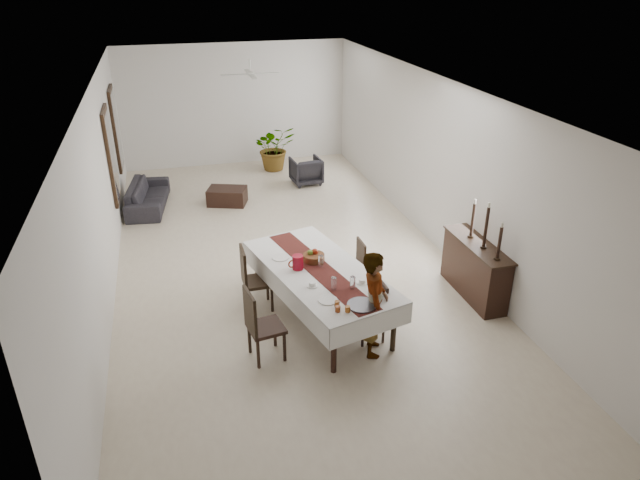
# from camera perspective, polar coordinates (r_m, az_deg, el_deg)

# --- Properties ---
(floor) EXTENTS (6.00, 12.00, 0.00)m
(floor) POSITION_cam_1_polar(r_m,az_deg,el_deg) (10.74, -3.63, -1.92)
(floor) COLOR beige
(floor) RESTS_ON ground
(ceiling) EXTENTS (6.00, 12.00, 0.02)m
(ceiling) POSITION_cam_1_polar(r_m,az_deg,el_deg) (9.67, -4.17, 15.10)
(ceiling) COLOR white
(ceiling) RESTS_ON wall_back
(wall_back) EXTENTS (6.00, 0.02, 3.20)m
(wall_back) POSITION_cam_1_polar(r_m,az_deg,el_deg) (15.80, -8.50, 13.21)
(wall_back) COLOR silver
(wall_back) RESTS_ON floor
(wall_front) EXTENTS (6.00, 0.02, 3.20)m
(wall_front) POSITION_cam_1_polar(r_m,az_deg,el_deg) (5.10, 10.76, -16.52)
(wall_front) COLOR silver
(wall_front) RESTS_ON floor
(wall_left) EXTENTS (0.02, 12.00, 3.20)m
(wall_left) POSITION_cam_1_polar(r_m,az_deg,el_deg) (9.98, -21.03, 4.20)
(wall_left) COLOR silver
(wall_left) RESTS_ON floor
(wall_right) EXTENTS (0.02, 12.00, 3.20)m
(wall_right) POSITION_cam_1_polar(r_m,az_deg,el_deg) (11.04, 11.66, 7.43)
(wall_right) COLOR silver
(wall_right) RESTS_ON floor
(dining_table_top) EXTENTS (1.72, 2.87, 0.06)m
(dining_table_top) POSITION_cam_1_polar(r_m,az_deg,el_deg) (8.63, -0.06, -3.16)
(dining_table_top) COLOR black
(dining_table_top) RESTS_ON table_leg_fl
(table_leg_fl) EXTENTS (0.09, 0.09, 0.78)m
(table_leg_fl) POSITION_cam_1_polar(r_m,az_deg,el_deg) (7.73, 1.39, -10.76)
(table_leg_fl) COLOR black
(table_leg_fl) RESTS_ON floor
(table_leg_fr) EXTENTS (0.09, 0.09, 0.78)m
(table_leg_fr) POSITION_cam_1_polar(r_m,az_deg,el_deg) (8.18, 7.39, -8.66)
(table_leg_fr) COLOR black
(table_leg_fr) RESTS_ON floor
(table_leg_bl) EXTENTS (0.09, 0.09, 0.78)m
(table_leg_bl) POSITION_cam_1_polar(r_m,az_deg,el_deg) (9.65, -6.30, -2.80)
(table_leg_bl) COLOR black
(table_leg_bl) RESTS_ON floor
(table_leg_br) EXTENTS (0.09, 0.09, 0.78)m
(table_leg_br) POSITION_cam_1_polar(r_m,az_deg,el_deg) (10.02, -1.16, -1.50)
(table_leg_br) COLOR black
(table_leg_br) RESTS_ON floor
(tablecloth_top) EXTENTS (1.97, 3.11, 0.01)m
(tablecloth_top) POSITION_cam_1_polar(r_m,az_deg,el_deg) (8.62, -0.06, -2.97)
(tablecloth_top) COLOR white
(tablecloth_top) RESTS_ON dining_table_top
(tablecloth_drape_left) EXTENTS (0.70, 2.80, 0.33)m
(tablecloth_drape_left) POSITION_cam_1_polar(r_m,az_deg,el_deg) (8.44, -3.94, -4.97)
(tablecloth_drape_left) COLOR white
(tablecloth_drape_left) RESTS_ON dining_table_top
(tablecloth_drape_right) EXTENTS (0.70, 2.80, 0.33)m
(tablecloth_drape_right) POSITION_cam_1_polar(r_m,az_deg,el_deg) (8.99, 3.57, -2.88)
(tablecloth_drape_right) COLOR white
(tablecloth_drape_right) RESTS_ON dining_table_top
(tablecloth_drape_near) EXTENTS (1.28, 0.33, 0.33)m
(tablecloth_drape_near) POSITION_cam_1_polar(r_m,az_deg,el_deg) (7.67, 5.23, -8.54)
(tablecloth_drape_near) COLOR white
(tablecloth_drape_near) RESTS_ON dining_table_top
(tablecloth_drape_far) EXTENTS (1.28, 0.33, 0.33)m
(tablecloth_drape_far) POSITION_cam_1_polar(r_m,az_deg,el_deg) (9.83, -4.14, -0.26)
(tablecloth_drape_far) COLOR white
(tablecloth_drape_far) RESTS_ON dining_table_top
(table_runner) EXTENTS (1.05, 2.80, 0.00)m
(table_runner) POSITION_cam_1_polar(r_m,az_deg,el_deg) (8.61, -0.06, -2.92)
(table_runner) COLOR maroon
(table_runner) RESTS_ON tablecloth_top
(red_pitcher) EXTENTS (0.20, 0.20, 0.22)m
(red_pitcher) POSITION_cam_1_polar(r_m,az_deg,el_deg) (8.58, -2.23, -2.24)
(red_pitcher) COLOR maroon
(red_pitcher) RESTS_ON tablecloth_top
(pitcher_handle) EXTENTS (0.14, 0.05, 0.13)m
(pitcher_handle) POSITION_cam_1_polar(r_m,az_deg,el_deg) (8.54, -2.80, -2.39)
(pitcher_handle) COLOR maroon
(pitcher_handle) RESTS_ON red_pitcher
(wine_glass_near) EXTENTS (0.08, 0.08, 0.19)m
(wine_glass_near) POSITION_cam_1_polar(r_m,az_deg,el_deg) (8.09, 3.28, -4.28)
(wine_glass_near) COLOR white
(wine_glass_near) RESTS_ON tablecloth_top
(wine_glass_mid) EXTENTS (0.08, 0.08, 0.19)m
(wine_glass_mid) POSITION_cam_1_polar(r_m,az_deg,el_deg) (8.06, 1.38, -4.36)
(wine_glass_mid) COLOR white
(wine_glass_mid) RESTS_ON tablecloth_top
(wine_glass_far) EXTENTS (0.08, 0.08, 0.19)m
(wine_glass_far) POSITION_cam_1_polar(r_m,az_deg,el_deg) (8.64, 0.08, -2.14)
(wine_glass_far) COLOR white
(wine_glass_far) RESTS_ON tablecloth_top
(teacup_right) EXTENTS (0.10, 0.10, 0.07)m
(teacup_right) POSITION_cam_1_polar(r_m,az_deg,el_deg) (8.25, 4.25, -4.13)
(teacup_right) COLOR white
(teacup_right) RESTS_ON saucer_right
(saucer_right) EXTENTS (0.17, 0.17, 0.01)m
(saucer_right) POSITION_cam_1_polar(r_m,az_deg,el_deg) (8.27, 4.24, -4.29)
(saucer_right) COLOR white
(saucer_right) RESTS_ON tablecloth_top
(teacup_left) EXTENTS (0.10, 0.10, 0.07)m
(teacup_left) POSITION_cam_1_polar(r_m,az_deg,el_deg) (8.16, -0.78, -4.43)
(teacup_left) COLOR white
(teacup_left) RESTS_ON saucer_left
(saucer_left) EXTENTS (0.17, 0.17, 0.01)m
(saucer_left) POSITION_cam_1_polar(r_m,az_deg,el_deg) (8.17, -0.77, -4.60)
(saucer_left) COLOR white
(saucer_left) RESTS_ON tablecloth_top
(plate_near_right) EXTENTS (0.27, 0.27, 0.02)m
(plate_near_right) POSITION_cam_1_polar(r_m,az_deg,el_deg) (8.05, 5.75, -5.26)
(plate_near_right) COLOR silver
(plate_near_right) RESTS_ON tablecloth_top
(bread_near_right) EXTENTS (0.10, 0.10, 0.10)m
(bread_near_right) POSITION_cam_1_polar(r_m,az_deg,el_deg) (8.03, 5.76, -5.07)
(bread_near_right) COLOR tan
(bread_near_right) RESTS_ON plate_near_right
(plate_near_left) EXTENTS (0.27, 0.27, 0.02)m
(plate_near_left) POSITION_cam_1_polar(r_m,az_deg,el_deg) (7.84, 0.79, -6.03)
(plate_near_left) COLOR silver
(plate_near_left) RESTS_ON tablecloth_top
(plate_far_left) EXTENTS (0.27, 0.27, 0.02)m
(plate_far_left) POSITION_cam_1_polar(r_m,az_deg,el_deg) (8.95, -3.98, -1.76)
(plate_far_left) COLOR white
(plate_far_left) RESTS_ON tablecloth_top
(serving_tray) EXTENTS (0.40, 0.40, 0.02)m
(serving_tray) POSITION_cam_1_polar(r_m,az_deg,el_deg) (7.75, 4.19, -6.50)
(serving_tray) COLOR #434349
(serving_tray) RESTS_ON tablecloth_top
(jam_jar_a) EXTENTS (0.07, 0.07, 0.08)m
(jam_jar_a) POSITION_cam_1_polar(r_m,az_deg,el_deg) (7.60, 2.78, -6.92)
(jam_jar_a) COLOR #994E16
(jam_jar_a) RESTS_ON tablecloth_top
(jam_jar_b) EXTENTS (0.07, 0.07, 0.08)m
(jam_jar_b) POSITION_cam_1_polar(r_m,az_deg,el_deg) (7.59, 1.79, -6.91)
(jam_jar_b) COLOR maroon
(jam_jar_b) RESTS_ON tablecloth_top
(jam_jar_c) EXTENTS (0.07, 0.07, 0.08)m
(jam_jar_c) POSITION_cam_1_polar(r_m,az_deg,el_deg) (7.70, 1.72, -6.40)
(jam_jar_c) COLOR brown
(jam_jar_c) RESTS_ON tablecloth_top
(fruit_basket) EXTENTS (0.33, 0.33, 0.11)m
(fruit_basket) POSITION_cam_1_polar(r_m,az_deg,el_deg) (8.83, -0.63, -1.77)
(fruit_basket) COLOR brown
(fruit_basket) RESTS_ON tablecloth_top
(fruit_red) EXTENTS (0.10, 0.10, 0.10)m
(fruit_red) POSITION_cam_1_polar(r_m,az_deg,el_deg) (8.82, -0.51, -1.18)
(fruit_red) COLOR maroon
(fruit_red) RESTS_ON fruit_basket
(fruit_green) EXTENTS (0.09, 0.09, 0.09)m
(fruit_green) POSITION_cam_1_polar(r_m,az_deg,el_deg) (8.80, -0.99, -1.26)
(fruit_green) COLOR #577924
(fruit_green) RESTS_ON fruit_basket
(chair_right_near_seat) EXTENTS (0.40, 0.40, 0.04)m
(chair_right_near_seat) POSITION_cam_1_polar(r_m,az_deg,el_deg) (8.38, 4.98, -7.47)
(chair_right_near_seat) COLOR black
(chair_right_near_seat) RESTS_ON chair_right_near_leg_fl
(chair_right_near_leg_fl) EXTENTS (0.04, 0.04, 0.39)m
(chair_right_near_leg_fl) POSITION_cam_1_polar(r_m,az_deg,el_deg) (8.43, 6.35, -9.08)
(chair_right_near_leg_fl) COLOR black
(chair_right_near_leg_fl) RESTS_ON floor
(chair_right_near_leg_fr) EXTENTS (0.04, 0.04, 0.39)m
(chair_right_near_leg_fr) POSITION_cam_1_polar(r_m,az_deg,el_deg) (8.67, 5.52, -7.92)
(chair_right_near_leg_fr) COLOR black
(chair_right_near_leg_fr) RESTS_ON floor
(chair_right_near_leg_bl) EXTENTS (0.04, 0.04, 0.39)m
(chair_right_near_leg_bl) POSITION_cam_1_polar(r_m,az_deg,el_deg) (8.32, 4.29, -9.48)
(chair_right_near_leg_bl) COLOR black
(chair_right_near_leg_bl) RESTS_ON floor
(chair_right_near_leg_br) EXTENTS (0.04, 0.04, 0.39)m
(chair_right_near_leg_br) POSITION_cam_1_polar(r_m,az_deg,el_deg) (8.57, 3.51, -8.30)
(chair_right_near_leg_br) COLOR black
(chair_right_near_leg_br) RESTS_ON floor
(chair_right_near_back) EXTENTS (0.05, 0.39, 0.50)m
(chair_right_near_back) POSITION_cam_1_polar(r_m,az_deg,el_deg) (8.29, 6.20, -5.71)
(chair_right_near_back) COLOR black
(chair_right_near_back) RESTS_ON chair_right_near_seat
(chair_right_far_seat) EXTENTS (0.39, 0.39, 0.04)m
(chair_right_far_seat) POSITION_cam_1_polar(r_m,az_deg,el_deg) (9.49, 3.06, -3.08)
(chair_right_far_seat) COLOR black
(chair_right_far_seat) RESTS_ON chair_right_far_leg_fl
(chair_right_far_leg_fl) EXTENTS (0.04, 0.04, 0.39)m
(chair_right_far_leg_fl) POSITION_cam_1_polar(r_m,az_deg,el_deg) (9.51, 4.25, -4.54)
(chair_right_far_leg_fl) COLOR black
(chair_right_far_leg_fl) RESTS_ON floor
(chair_right_far_leg_fr) EXTENTS (0.04, 0.04, 0.39)m
(chair_right_far_leg_fr) POSITION_cam_1_polar(r_m,az_deg,el_deg) (9.78, 3.62, -3.62)
(chair_right_far_leg_fr) COLOR black
(chair_right_far_leg_fr) RESTS_ON floor
(chair_right_far_leg_bl) EXTENTS (0.04, 0.04, 0.39)m
(chair_right_far_leg_bl) POSITION_cam_1_polar(r_m,az_deg,el_deg) (9.42, 2.41, -4.81)
(chair_right_far_leg_bl) COLOR black
(chair_right_far_leg_bl) RESTS_ON floor
(chair_right_far_leg_br) EXTENTS (0.04, 0.04, 0.39)m
(chair_right_far_leg_br) POSITION_cam_1_polar(r_m,az_deg,el_deg) (9.68, 1.82, -3.88)
(chair_right_far_leg_br) COLOR black
(chair_right_far_leg_br) RESTS_ON floor
(chair_right_far_back) EXTENTS (0.04, 0.39, 0.50)m
(chair_right_far_back) POSITION_cam_1_polar(r_m,az_deg,el_deg) (9.42, 4.12, -1.51)
(chair_right_far_back) COLOR black
(chair_right_far_back) RESTS_ON chair_right_far_seat
(chair_left_near_seat) EXTENTS (0.53, 0.53, 0.05)m
(chair_left_near_seat) POSITION_cam_1_polar(r_m,az_deg,el_deg) (7.98, -5.42, -8.71)
(chair_left_near_seat) COLOR black
(chair_left_near_seat) RESTS_ON chair_left_near_leg_fl
(chair_left_near_leg_fl) EXTENTS (0.05, 0.05, 0.46)m
(chair_left_near_leg_fl) POSITION_cam_1_polar(r_m,az_deg,el_deg) (8.23, -7.06, -9.79)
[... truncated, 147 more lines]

